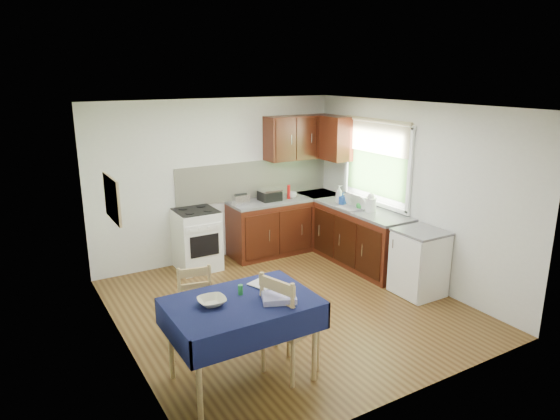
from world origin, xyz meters
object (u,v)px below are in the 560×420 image
dining_table (242,311)px  chair_near (287,322)px  sandwich_press (270,195)px  dish_rack (355,206)px  toaster (241,200)px  kettle (371,204)px  chair_far (194,298)px

dining_table → chair_near: size_ratio=1.28×
sandwich_press → dish_rack: dish_rack is taller
dish_rack → toaster: bearing=120.5°
dining_table → kettle: (2.88, 1.56, 0.30)m
toaster → kettle: bearing=-44.8°
toaster → sandwich_press: toaster is taller
chair_far → kettle: size_ratio=3.29×
dish_rack → chair_near: bearing=-164.0°
dining_table → kettle: 3.29m
sandwich_press → dish_rack: bearing=-42.5°
dining_table → kettle: kettle is taller
chair_far → kettle: (2.99, 0.59, 0.55)m
dining_table → chair_far: 1.01m
toaster → kettle: kettle is taller
toaster → kettle: size_ratio=0.88×
chair_far → sandwich_press: bearing=-125.5°
chair_far → dish_rack: size_ratio=1.96×
toaster → dish_rack: bearing=-39.7°
toaster → dish_rack: (1.40, -1.02, -0.06)m
dining_table → toaster: toaster is taller
dining_table → sandwich_press: bearing=72.2°
chair_near → sandwich_press: sandwich_press is taller
chair_near → dish_rack: 3.12m
chair_far → chair_near: size_ratio=0.85×
dining_table → sandwich_press: 3.49m
chair_far → toaster: bearing=-117.6°
sandwich_press → kettle: 1.63m
dish_rack → chair_far: bearing=172.9°
dish_rack → sandwich_press: bearing=105.7°
kettle → chair_near: bearing=-145.4°
dining_table → chair_near: (0.41, -0.14, -0.16)m
chair_near → toaster: bearing=-35.9°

